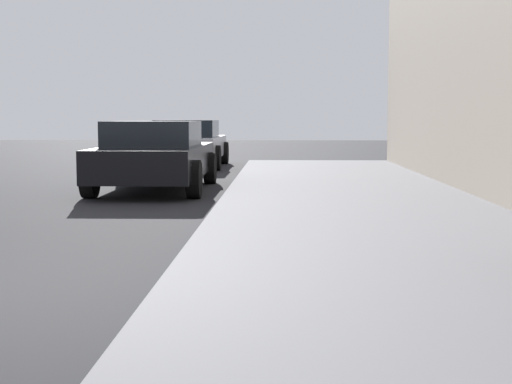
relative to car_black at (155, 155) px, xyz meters
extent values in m
cube|color=slate|center=(3.41, -8.64, -0.57)|extent=(4.00, 32.00, 0.15)
cube|color=black|center=(0.00, 0.05, -0.10)|extent=(1.74, 4.43, 0.55)
cube|color=black|center=(0.00, -0.17, 0.40)|extent=(1.53, 1.99, 0.45)
cylinder|color=black|center=(-0.87, 1.47, -0.33)|extent=(0.22, 0.64, 0.64)
cylinder|color=black|center=(0.87, 1.47, -0.33)|extent=(0.22, 0.64, 0.64)
cylinder|color=black|center=(-0.87, -1.37, -0.33)|extent=(0.22, 0.64, 0.64)
cylinder|color=black|center=(0.87, -1.37, -0.33)|extent=(0.22, 0.64, 0.64)
cube|color=#B7B7BF|center=(-0.22, 6.71, -0.10)|extent=(1.76, 4.40, 0.55)
cube|color=black|center=(-0.22, 6.49, 0.40)|extent=(1.55, 1.98, 0.45)
cylinder|color=black|center=(-1.10, 8.12, -0.33)|extent=(0.22, 0.64, 0.64)
cylinder|color=black|center=(0.66, 8.12, -0.33)|extent=(0.22, 0.64, 0.64)
cylinder|color=black|center=(-1.10, 5.31, -0.33)|extent=(0.22, 0.64, 0.64)
cylinder|color=black|center=(0.66, 5.31, -0.33)|extent=(0.22, 0.64, 0.64)
camera|label=1|loc=(2.30, -13.73, 0.68)|focal=52.90mm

